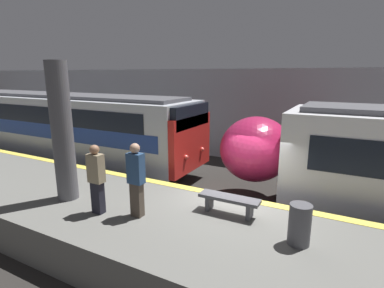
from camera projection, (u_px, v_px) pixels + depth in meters
ground_plane at (236, 228)px, 8.68m from camera, size 120.00×120.00×0.00m
platform at (207, 246)px, 6.87m from camera, size 40.00×3.93×1.02m
station_rear_barrier at (288, 119)px, 14.12m from camera, size 50.00×0.15×4.62m
support_pillar_near at (62, 133)px, 7.88m from camera, size 0.55×0.55×3.69m
train_boxy at (29, 124)px, 15.95m from camera, size 19.92×2.96×3.44m
person_waiting at (96, 178)px, 7.21m from camera, size 0.38×0.24×1.73m
person_walking at (136, 178)px, 7.04m from camera, size 0.38×0.24×1.80m
platform_bench at (229, 201)px, 7.29m from camera, size 1.50×0.40×0.45m
trash_bin at (300, 224)px, 5.96m from camera, size 0.44×0.44×0.85m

